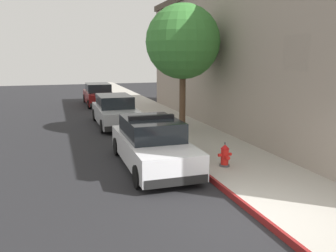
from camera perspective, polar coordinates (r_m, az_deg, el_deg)
The scene contains 9 objects.
ground_plane at distance 16.63m, azimuth -18.63°, elevation -1.93°, with size 30.41×60.00×0.20m, color #232326.
sidewalk_pavement at distance 17.52m, azimuth 1.32°, elevation -0.07°, with size 3.00×60.00×0.16m, color #ADA89E.
curb_painted_edge at distance 17.08m, azimuth -3.57°, elevation -0.39°, with size 0.08×60.00×0.16m, color maroon.
storefront_building at distance 18.10m, azimuth 16.93°, elevation 10.71°, with size 6.44×20.31×6.98m.
police_cruiser at distance 11.35m, azimuth -2.60°, elevation -2.95°, with size 1.94×4.84×1.68m.
parked_car_silver_ahead at distance 18.36m, azimuth -8.63°, elevation 2.41°, with size 1.94×4.84×1.56m.
parked_car_dark_far at distance 26.39m, azimuth -11.24°, elevation 5.01°, with size 1.94×4.84×1.56m.
fire_hydrant at distance 11.05m, azimuth 9.23°, elevation -4.73°, with size 0.44×0.40×0.76m.
street_tree at distance 15.62m, azimuth 2.43°, elevation 13.48°, with size 3.23×3.23×5.60m.
Camera 1 is at (-4.12, -6.23, 3.54)m, focal length 37.48 mm.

